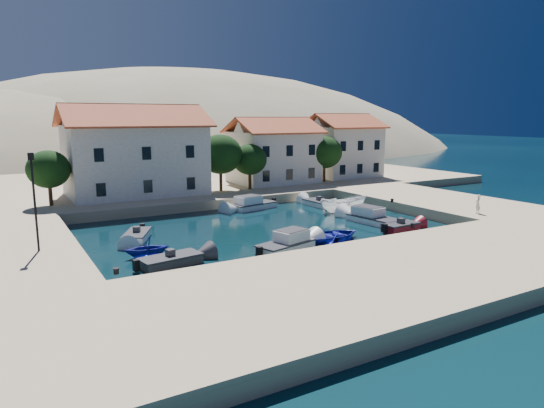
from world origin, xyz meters
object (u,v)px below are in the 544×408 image
at_px(cabin_cruiser_east, 374,218).
at_px(boat_east, 343,213).
at_px(building_left, 135,149).
at_px(rowboat_south, 332,240).
at_px(building_right, 342,145).
at_px(pedestrian, 478,204).
at_px(building_mid, 273,150).
at_px(lamppost, 34,192).
at_px(cabin_cruiser_south, 286,244).

relative_size(cabin_cruiser_east, boat_east, 1.14).
bearing_deg(building_left, rowboat_south, -70.07).
distance_m(building_right, pedestrian, 29.13).
distance_m(building_mid, rowboat_south, 27.21).
distance_m(building_left, cabin_cruiser_east, 26.78).
bearing_deg(lamppost, boat_east, 8.31).
height_order(cabin_cruiser_east, pedestrian, pedestrian).
bearing_deg(building_right, lamppost, -152.07).
bearing_deg(lamppost, building_left, 60.10).
xyz_separation_m(rowboat_south, cabin_cruiser_east, (6.81, 2.92, 0.48)).
height_order(cabin_cruiser_south, cabin_cruiser_east, same).
bearing_deg(pedestrian, cabin_cruiser_south, -16.94).
bearing_deg(building_right, cabin_cruiser_south, -134.14).
bearing_deg(building_mid, boat_east, -96.27).
relative_size(lamppost, cabin_cruiser_east, 1.16).
bearing_deg(pedestrian, building_right, -117.10).
bearing_deg(cabin_cruiser_south, lamppost, 146.93).
bearing_deg(building_mid, rowboat_south, -110.33).
bearing_deg(building_right, building_left, -176.19).
bearing_deg(boat_east, building_right, -18.80).
relative_size(lamppost, rowboat_south, 1.29).
bearing_deg(lamppost, building_mid, 35.45).
xyz_separation_m(building_mid, cabin_cruiser_east, (-2.47, -22.12, -4.75)).
distance_m(cabin_cruiser_south, boat_east, 15.06).
distance_m(cabin_cruiser_south, cabin_cruiser_east, 12.14).
bearing_deg(cabin_cruiser_south, building_left, 83.32).
relative_size(building_mid, rowboat_south, 2.18).
bearing_deg(cabin_cruiser_east, cabin_cruiser_south, 101.44).
relative_size(rowboat_south, pedestrian, 2.86).
bearing_deg(lamppost, cabin_cruiser_south, -17.31).
bearing_deg(building_left, boat_east, -44.69).
bearing_deg(building_right, cabin_cruiser_east, -122.04).
xyz_separation_m(lamppost, cabin_cruiser_south, (15.47, -4.82, -4.28)).
height_order(lamppost, boat_east, lamppost).
relative_size(rowboat_south, cabin_cruiser_east, 0.90).
distance_m(building_left, building_mid, 18.04).
relative_size(cabin_cruiser_south, rowboat_south, 1.00).
bearing_deg(building_left, cabin_cruiser_south, -80.91).
bearing_deg(lamppost, rowboat_south, -11.31).
bearing_deg(boat_east, cabin_cruiser_east, -167.85).
height_order(rowboat_south, pedestrian, pedestrian).
bearing_deg(cabin_cruiser_south, building_right, 30.09).
bearing_deg(building_mid, cabin_cruiser_east, -96.37).
bearing_deg(cabin_cruiser_east, building_mid, -12.68).
xyz_separation_m(rowboat_south, boat_east, (7.42, 8.08, 0.00)).
bearing_deg(rowboat_south, building_mid, -22.47).
distance_m(building_right, cabin_cruiser_east, 27.73).
height_order(building_left, lamppost, building_left).
relative_size(boat_east, pedestrian, 2.81).
xyz_separation_m(building_left, lamppost, (-11.50, -20.00, -1.18)).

